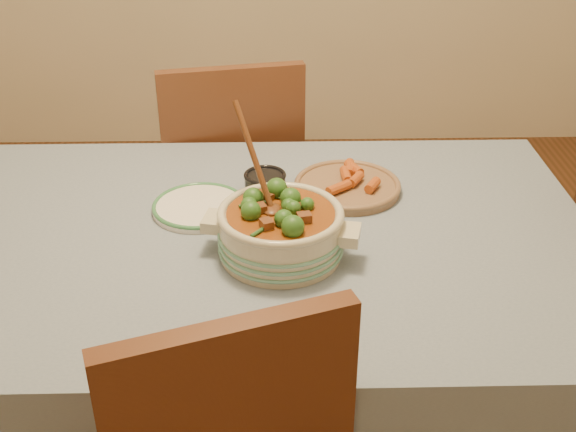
# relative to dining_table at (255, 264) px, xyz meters

# --- Properties ---
(dining_table) EXTENTS (1.68, 1.08, 0.76)m
(dining_table) POSITION_rel_dining_table_xyz_m (0.00, 0.00, 0.00)
(dining_table) COLOR brown
(dining_table) RESTS_ON floor
(stew_casserole) EXTENTS (0.37, 0.33, 0.34)m
(stew_casserole) POSITION_rel_dining_table_xyz_m (0.06, -0.10, 0.16)
(stew_casserole) COLOR beige
(stew_casserole) RESTS_ON dining_table
(white_plate) EXTENTS (0.31, 0.31, 0.02)m
(white_plate) POSITION_rel_dining_table_xyz_m (-0.14, 0.12, 0.10)
(white_plate) COLOR white
(white_plate) RESTS_ON dining_table
(condiment_bowl) EXTENTS (0.13, 0.13, 0.06)m
(condiment_bowl) POSITION_rel_dining_table_xyz_m (0.03, 0.21, 0.13)
(condiment_bowl) COLOR black
(condiment_bowl) RESTS_ON dining_table
(fried_plate) EXTENTS (0.30, 0.30, 0.05)m
(fried_plate) POSITION_rel_dining_table_xyz_m (0.25, 0.21, 0.11)
(fried_plate) COLOR #836549
(fried_plate) RESTS_ON dining_table
(chair_far) EXTENTS (0.53, 0.53, 0.98)m
(chair_far) POSITION_rel_dining_table_xyz_m (-0.10, 0.72, -0.11)
(chair_far) COLOR brown
(chair_far) RESTS_ON floor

